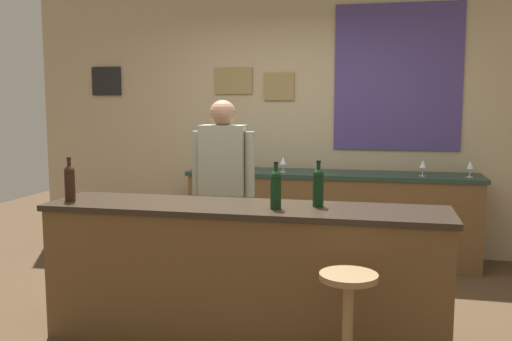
% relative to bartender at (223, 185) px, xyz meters
% --- Properties ---
extents(ground_plane, '(10.00, 10.00, 0.00)m').
position_rel_bartender_xyz_m(ground_plane, '(0.36, -0.36, -0.94)').
color(ground_plane, '#4C3823').
extents(back_wall, '(6.00, 0.09, 2.80)m').
position_rel_bartender_xyz_m(back_wall, '(0.39, 1.67, 0.48)').
color(back_wall, tan).
rests_on(back_wall, ground_plane).
extents(bar_counter, '(2.69, 0.60, 0.92)m').
position_rel_bartender_xyz_m(bar_counter, '(0.36, -0.76, -0.47)').
color(bar_counter, brown).
rests_on(bar_counter, ground_plane).
extents(side_counter, '(2.90, 0.56, 0.90)m').
position_rel_bartender_xyz_m(side_counter, '(0.76, 1.29, -0.48)').
color(side_counter, brown).
rests_on(side_counter, ground_plane).
extents(bartender, '(0.52, 0.21, 1.62)m').
position_rel_bartender_xyz_m(bartender, '(0.00, 0.00, 0.00)').
color(bartender, '#384766').
rests_on(bartender, ground_plane).
extents(bar_stool, '(0.32, 0.32, 0.68)m').
position_rel_bartender_xyz_m(bar_stool, '(1.09, -1.34, -0.48)').
color(bar_stool, olive).
rests_on(bar_stool, ground_plane).
extents(wine_bottle_a, '(0.07, 0.07, 0.31)m').
position_rel_bartender_xyz_m(wine_bottle_a, '(-0.86, -0.86, 0.12)').
color(wine_bottle_a, black).
rests_on(wine_bottle_a, bar_counter).
extents(wine_bottle_b, '(0.07, 0.07, 0.31)m').
position_rel_bartender_xyz_m(wine_bottle_b, '(0.59, -0.82, 0.12)').
color(wine_bottle_b, black).
rests_on(wine_bottle_b, bar_counter).
extents(wine_bottle_c, '(0.07, 0.07, 0.31)m').
position_rel_bartender_xyz_m(wine_bottle_c, '(0.84, -0.68, 0.12)').
color(wine_bottle_c, black).
rests_on(wine_bottle_c, bar_counter).
extents(wine_glass_a, '(0.07, 0.07, 0.16)m').
position_rel_bartender_xyz_m(wine_glass_a, '(0.28, 1.22, 0.07)').
color(wine_glass_a, silver).
rests_on(wine_glass_a, side_counter).
extents(wine_glass_b, '(0.07, 0.07, 0.16)m').
position_rel_bartender_xyz_m(wine_glass_b, '(1.63, 1.21, 0.07)').
color(wine_glass_b, silver).
rests_on(wine_glass_b, side_counter).
extents(wine_glass_c, '(0.07, 0.07, 0.16)m').
position_rel_bartender_xyz_m(wine_glass_c, '(2.05, 1.21, 0.07)').
color(wine_glass_c, silver).
rests_on(wine_glass_c, side_counter).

